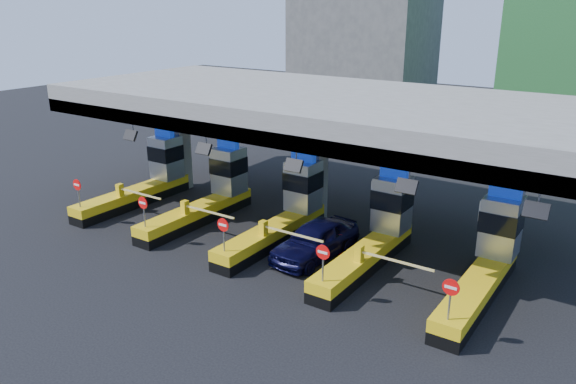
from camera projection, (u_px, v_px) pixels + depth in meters
The scene contains 10 objects.
ground at pixel (284, 237), 28.50m from camera, with size 120.00×120.00×0.00m, color black.
toll_canopy at pixel (315, 109), 28.79m from camera, with size 28.00×12.09×7.00m.
toll_lane_far_left at pixel (149, 177), 33.57m from camera, with size 4.43×8.00×4.16m.
toll_lane_left at pixel (212, 192), 30.92m from camera, with size 4.43×8.00×4.16m.
toll_lane_center at pixel (287, 210), 28.27m from camera, with size 4.43×8.00×4.16m.
toll_lane_right at pixel (377, 232), 25.62m from camera, with size 4.43×8.00×4.16m.
toll_lane_far_right at pixel (489, 258), 22.97m from camera, with size 4.43×8.00×4.16m.
bg_building_concrete at pixel (364, 25), 61.29m from camera, with size 14.00×10.00×18.00m, color #4C4C49.
van at pixel (315, 240), 26.05m from camera, with size 2.04×5.08×1.73m, color black.
red_car at pixel (316, 246), 26.05m from camera, with size 1.24×3.56×1.17m, color #B80E26.
Camera 1 is at (14.86, -21.64, 11.33)m, focal length 35.00 mm.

